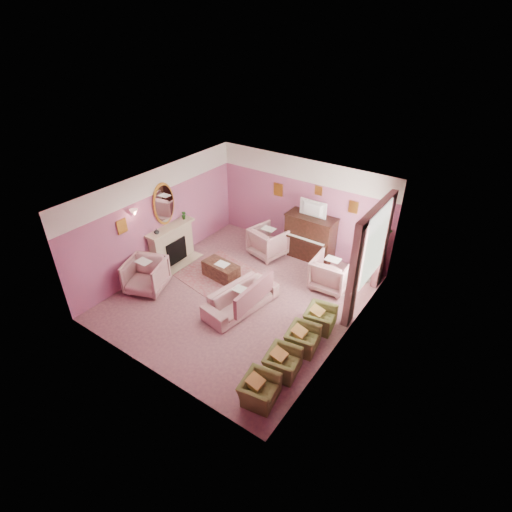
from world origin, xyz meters
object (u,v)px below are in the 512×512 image
Objects in this scene: piano at (310,238)px; olive_chair_d at (320,315)px; floral_armchair_right at (331,272)px; sofa at (241,295)px; floral_armchair_front at (146,274)px; olive_chair_a at (259,387)px; floral_armchair_left at (268,240)px; television at (312,208)px; olive_chair_b at (283,359)px; coffee_table at (221,271)px; olive_chair_c at (303,336)px; side_table at (367,267)px.

olive_chair_d is (1.65, -2.54, -0.33)m from piano.
piano reaches higher than floral_armchair_right.
sofa is 2.58m from floral_armchair_front.
olive_chair_a is (4.33, -1.16, -0.17)m from floral_armchair_front.
floral_armchair_front is at bearing -116.52° from floral_armchair_left.
sofa is at bearing -94.33° from television.
floral_armchair_left is 1.33× the size of olive_chair_d.
television is 0.82× the size of floral_armchair_left.
floral_armchair_front reaches higher than olive_chair_b.
olive_chair_b is (1.65, -4.18, -0.33)m from piano.
piano reaches higher than sofa.
sofa is at bearing -94.26° from piano.
coffee_table is 4.10m from olive_chair_a.
floral_armchair_right is (2.24, -0.44, 0.00)m from floral_armchair_left.
floral_armchair_left is at bearing 63.48° from floral_armchair_front.
floral_armchair_left is 1.33× the size of olive_chair_b.
olive_chair_a is 1.00× the size of olive_chair_c.
olive_chair_c is (3.10, -1.04, 0.09)m from coffee_table.
floral_armchair_left reaches higher than side_table.
side_table is (0.13, 3.30, 0.03)m from olive_chair_c.
floral_armchair_front is 4.35m from olive_chair_b.
floral_armchair_front reaches higher than olive_chair_a.
olive_chair_c is (0.00, 0.82, 0.00)m from olive_chair_b.
floral_armchair_front reaches higher than side_table.
floral_armchair_left is 5.19m from olive_chair_a.
olive_chair_c is at bearing -63.76° from piano.
olive_chair_b is 1.00× the size of olive_chair_d.
olive_chair_a is 2.46m from olive_chair_d.
floral_armchair_left and floral_armchair_front have the same top height.
olive_chair_a and olive_chair_b have the same top height.
olive_chair_c is 3.30m from side_table.
television reaches higher than side_table.
floral_armchair_front is 4.36m from olive_chair_c.
olive_chair_b is at bearing -31.01° from coffee_table.
floral_armchair_right is 1.14m from side_table.
side_table is at bearing 57.46° from floral_armchair_right.
olive_chair_b is (2.71, -3.60, -0.17)m from floral_armchair_left.
floral_armchair_right reaches higher than olive_chair_a.
floral_armchair_left is 2.28m from floral_armchair_right.
sofa is 2.60m from floral_armchair_left.
floral_armchair_front is at bearing -173.74° from olive_chair_c.
olive_chair_b is (3.10, -1.86, 0.09)m from coffee_table.
floral_armchair_right is 2.39m from olive_chair_c.
sofa is 2.02× the size of floral_armchair_left.
sofa is 2.02× the size of floral_armchair_right.
olive_chair_d is 2.48m from side_table.
olive_chair_d is at bearing 90.00° from olive_chair_a.
floral_armchair_front is 1.33× the size of olive_chair_d.
floral_armchair_right is 1.33× the size of olive_chair_b.
floral_armchair_left is at bearing 134.31° from olive_chair_c.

